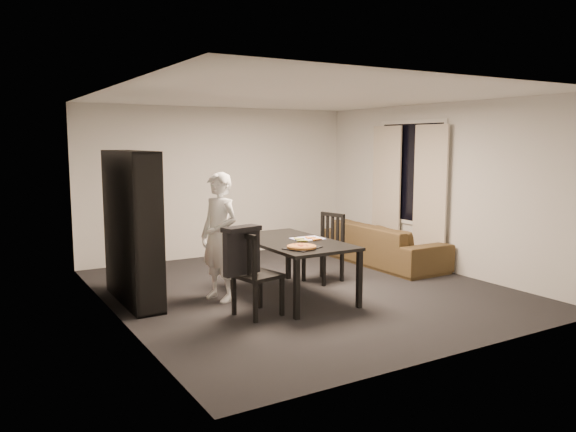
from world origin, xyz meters
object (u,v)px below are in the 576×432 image
person (219,237)px  sofa (383,244)px  chair_left (251,269)px  bookshelf (132,227)px  chair_right (327,242)px  baking_tray (302,248)px  pepperoni_pizza (302,247)px  dining_table (292,245)px

person → sofa: (3.19, 0.58, -0.48)m
chair_left → person: size_ratio=0.61×
person → sofa: 3.28m
bookshelf → sofa: bearing=1.4°
chair_right → baking_tray: chair_right is taller
pepperoni_pizza → chair_right: bearing=43.5°
sofa → pepperoni_pizza: bearing=120.4°
pepperoni_pizza → baking_tray: bearing=37.0°
pepperoni_pizza → chair_left: bearing=175.6°
chair_left → baking_tray: bearing=-104.9°
dining_table → baking_tray: size_ratio=4.46×
pepperoni_pizza → sofa: (2.52, 1.48, -0.44)m
chair_left → pepperoni_pizza: (0.65, -0.05, 0.20)m
pepperoni_pizza → sofa: size_ratio=0.15×
sofa → baking_tray: bearing=120.3°
dining_table → chair_right: bearing=28.4°
bookshelf → dining_table: (1.84, -0.82, -0.27)m
pepperoni_pizza → sofa: bearing=30.4°
person → sofa: size_ratio=0.71×
bookshelf → sofa: size_ratio=0.83×
dining_table → baking_tray: (-0.18, -0.54, 0.07)m
chair_left → baking_tray: size_ratio=2.49×
bookshelf → chair_right: 2.77m
bookshelf → chair_left: bookshelf is taller
bookshelf → person: 1.09m
bookshelf → dining_table: size_ratio=1.06×
baking_tray → pepperoni_pizza: pepperoni_pizza is taller
dining_table → person: bearing=158.5°
bookshelf → chair_right: (2.73, -0.34, -0.39)m
baking_tray → dining_table: bearing=71.7°
bookshelf → chair_right: bookshelf is taller
bookshelf → dining_table: bookshelf is taller
person → chair_right: bearing=75.7°
chair_left → dining_table: bearing=-71.4°
chair_left → baking_tray: 0.70m
dining_table → pepperoni_pizza: pepperoni_pizza is taller
person → chair_left: bearing=-17.5°
baking_tray → sofa: (2.50, 1.46, -0.42)m
bookshelf → baking_tray: bookshelf is taller
sofa → chair_right: bearing=107.2°
pepperoni_pizza → bookshelf: bearing=139.9°
person → sofa: person is taller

